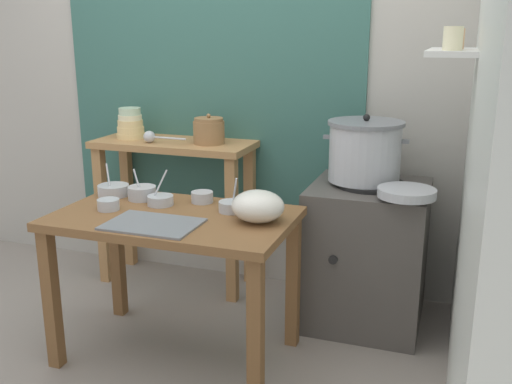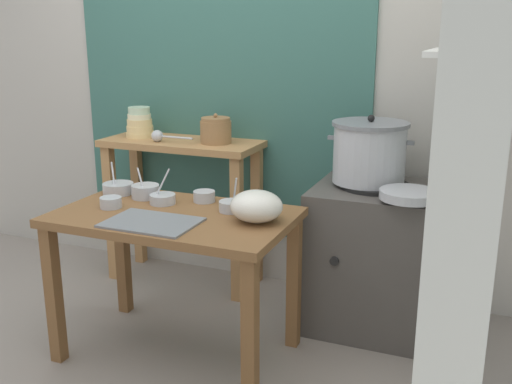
% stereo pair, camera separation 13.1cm
% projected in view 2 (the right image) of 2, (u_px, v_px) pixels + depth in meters
% --- Properties ---
extents(ground_plane, '(9.00, 9.00, 0.00)m').
position_uv_depth(ground_plane, '(159.00, 351.00, 2.92)').
color(ground_plane, gray).
extents(wall_back, '(4.40, 0.12, 2.60)m').
position_uv_depth(wall_back, '(257.00, 71.00, 3.52)').
color(wall_back, '#B2ADA3').
rests_on(wall_back, ground).
extents(wall_right, '(0.30, 3.20, 2.60)m').
position_uv_depth(wall_right, '(489.00, 95.00, 2.24)').
color(wall_right, silver).
rests_on(wall_right, ground).
extents(prep_table, '(1.10, 0.66, 0.72)m').
position_uv_depth(prep_table, '(175.00, 236.00, 2.75)').
color(prep_table, brown).
rests_on(prep_table, ground).
extents(back_shelf_table, '(0.96, 0.40, 0.90)m').
position_uv_depth(back_shelf_table, '(182.00, 176.00, 3.59)').
color(back_shelf_table, '#B27F4C').
rests_on(back_shelf_table, ground).
extents(stove_block, '(0.60, 0.61, 0.78)m').
position_uv_depth(stove_block, '(371.00, 256.00, 3.12)').
color(stove_block, '#4C4742').
rests_on(stove_block, ground).
extents(steamer_pot, '(0.44, 0.39, 0.35)m').
position_uv_depth(steamer_pot, '(369.00, 152.00, 3.00)').
color(steamer_pot, '#B7BABF').
rests_on(steamer_pot, stove_block).
extents(clay_pot, '(0.18, 0.18, 0.17)m').
position_uv_depth(clay_pot, '(216.00, 131.00, 3.42)').
color(clay_pot, olive).
rests_on(clay_pot, back_shelf_table).
extents(bowl_stack_enamel, '(0.17, 0.17, 0.19)m').
position_uv_depth(bowl_stack_enamel, '(140.00, 124.00, 3.62)').
color(bowl_stack_enamel, '#E5C684').
rests_on(bowl_stack_enamel, back_shelf_table).
extents(ladle, '(0.27, 0.07, 0.07)m').
position_uv_depth(ladle, '(159.00, 136.00, 3.47)').
color(ladle, '#B7BABF').
rests_on(ladle, back_shelf_table).
extents(serving_tray, '(0.40, 0.28, 0.01)m').
position_uv_depth(serving_tray, '(152.00, 222.00, 2.58)').
color(serving_tray, slate).
rests_on(serving_tray, prep_table).
extents(plastic_bag, '(0.24, 0.22, 0.14)m').
position_uv_depth(plastic_bag, '(256.00, 206.00, 2.59)').
color(plastic_bag, silver).
rests_on(plastic_bag, prep_table).
extents(wide_pan, '(0.27, 0.27, 0.04)m').
position_uv_depth(wide_pan, '(409.00, 195.00, 2.73)').
color(wide_pan, '#B7BABF').
rests_on(wide_pan, stove_block).
extents(prep_bowl_0, '(0.13, 0.13, 0.17)m').
position_uv_depth(prep_bowl_0, '(163.00, 198.00, 2.87)').
color(prep_bowl_0, '#B7BABF').
rests_on(prep_bowl_0, prep_table).
extents(prep_bowl_1, '(0.10, 0.10, 0.05)m').
position_uv_depth(prep_bowl_1, '(111.00, 202.00, 2.80)').
color(prep_bowl_1, '#B7BABF').
rests_on(prep_bowl_1, prep_table).
extents(prep_bowl_2, '(0.16, 0.16, 0.16)m').
position_uv_depth(prep_bowl_2, '(118.00, 188.00, 3.04)').
color(prep_bowl_2, '#B7BABF').
rests_on(prep_bowl_2, prep_table).
extents(prep_bowl_3, '(0.12, 0.12, 0.17)m').
position_uv_depth(prep_bowl_3, '(232.00, 205.00, 2.74)').
color(prep_bowl_3, '#B7BABF').
rests_on(prep_bowl_3, prep_table).
extents(prep_bowl_4, '(0.14, 0.14, 0.15)m').
position_uv_depth(prep_bowl_4, '(145.00, 191.00, 2.97)').
color(prep_bowl_4, '#B7BABF').
rests_on(prep_bowl_4, prep_table).
extents(prep_bowl_5, '(0.11, 0.11, 0.05)m').
position_uv_depth(prep_bowl_5, '(204.00, 196.00, 2.90)').
color(prep_bowl_5, '#B7BABF').
rests_on(prep_bowl_5, prep_table).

